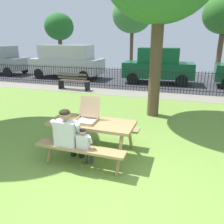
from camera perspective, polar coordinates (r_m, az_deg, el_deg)
The scene contains 15 objects.
ground at distance 5.38m, azimuth 7.18°, elevation -8.77°, with size 28.00×11.94×0.02m, color olive.
cobblestone_walkway at distance 10.32m, azimuth 12.76°, elevation 4.17°, with size 28.00×1.40×0.01m, color gray.
street_asphalt at distance 14.34m, azimuth 14.39°, elevation 7.90°, with size 28.00×6.82×0.01m, color #38383D.
picnic_table_foreground at distance 4.74m, azimuth -5.22°, elevation -4.44°, with size 1.82×1.50×0.79m.
pizza_box_open at distance 4.72m, azimuth -6.37°, elevation -0.86°, with size 0.46×0.54×0.48m.
pizza_slice_on_table at distance 4.94m, azimuth -10.33°, elevation -1.50°, with size 0.28×0.32×0.02m.
adult_at_table at distance 4.42m, azimuth -11.12°, elevation -5.60°, with size 0.61×0.59×1.19m.
child_at_table at distance 4.30m, azimuth -7.03°, elevation -8.13°, with size 0.34×0.33×0.85m.
iron_fence_streetside at distance 10.89m, azimuth 13.33°, elevation 7.82°, with size 23.37×0.03×1.07m.
park_bench_left at distance 11.32m, azimuth -9.86°, elevation 7.75°, with size 1.62×0.56×0.85m.
parked_car_far_left at distance 18.18m, azimuth -26.93°, elevation 11.85°, with size 3.90×1.83×1.98m.
parked_car_left at distance 14.93m, azimuth -11.54°, elevation 12.77°, with size 4.60×1.96×2.08m.
parked_car_center at distance 13.15m, azimuth 11.83°, elevation 11.68°, with size 3.98×1.99×1.98m.
far_tree_left at distance 22.64m, azimuth -13.45°, elevation 20.46°, with size 2.69×2.69×4.75m.
far_tree_midleft at distance 20.11m, azimuth 5.26°, elevation 23.67°, with size 3.32×3.32×5.88m.
Camera 1 is at (0.82, -2.76, 2.41)m, focal length 35.52 mm.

